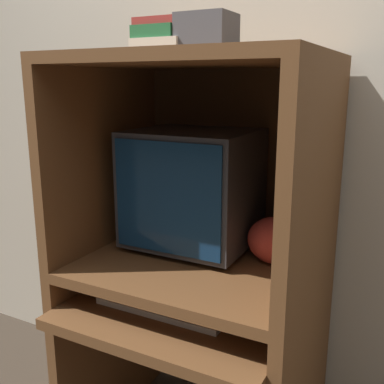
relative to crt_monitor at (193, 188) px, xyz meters
name	(u,v)px	position (x,y,z in m)	size (l,w,h in m)	color
wall_back	(243,104)	(0.07, 0.29, 0.29)	(6.00, 0.06, 2.60)	beige
desk_base	(192,360)	(0.07, -0.15, -0.60)	(0.81, 0.74, 0.66)	brown
desk_monitor_shelf	(198,267)	(0.07, -0.10, -0.25)	(0.81, 0.67, 0.13)	brown
hutch_upper	(202,132)	(0.07, -0.07, 0.21)	(0.81, 0.67, 0.69)	brown
crt_monitor	(193,188)	(0.00, 0.00, 0.00)	(0.43, 0.38, 0.43)	#333338
keyboard	(163,306)	(0.03, -0.27, -0.34)	(0.44, 0.13, 0.03)	beige
mouse	(250,326)	(0.33, -0.26, -0.34)	(0.06, 0.04, 0.03)	#28282B
snack_bag	(276,241)	(0.33, -0.02, -0.14)	(0.20, 0.15, 0.16)	#BC382D
book_stack	(161,36)	(-0.02, -0.16, 0.51)	(0.17, 0.13, 0.11)	beige
storage_box	(207,33)	(0.12, -0.15, 0.52)	(0.16, 0.13, 0.11)	#4C4C51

